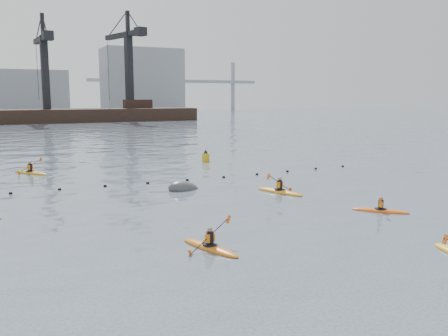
{
  "coord_description": "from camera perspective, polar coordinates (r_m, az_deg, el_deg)",
  "views": [
    {
      "loc": [
        -11.69,
        -10.08,
        6.25
      ],
      "look_at": [
        -1.83,
        10.22,
        2.8
      ],
      "focal_mm": 38.0,
      "sensor_mm": 36.0,
      "label": 1
    }
  ],
  "objects": [
    {
      "name": "kayaker_5",
      "position": [
        41.49,
        -22.27,
        -0.47
      ],
      "size": [
        2.77,
        3.29,
        1.34
      ],
      "rotation": [
        0.0,
        0.0,
        0.66
      ],
      "color": "orange",
      "rests_on": "ground"
    },
    {
      "name": "kayaker_0",
      "position": [
        19.77,
        -1.69,
        -9.43
      ],
      "size": [
        2.25,
        3.34,
        1.35
      ],
      "rotation": [
        0.0,
        0.0,
        0.31
      ],
      "color": "#C46312",
      "rests_on": "ground"
    },
    {
      "name": "mooring_buoy",
      "position": [
        32.06,
        -4.87,
        -2.58
      ],
      "size": [
        2.62,
        1.67,
        1.59
      ],
      "primitive_type": "ellipsoid",
      "rotation": [
        0.0,
        0.21,
        0.14
      ],
      "color": "#3F4144",
      "rests_on": "ground"
    },
    {
      "name": "kayaker_3",
      "position": [
        31.1,
        6.71,
        -2.75
      ],
      "size": [
        2.48,
        3.68,
        1.52
      ],
      "rotation": [
        0.0,
        0.0,
        0.33
      ],
      "color": "orange",
      "rests_on": "ground"
    },
    {
      "name": "barge_pier",
      "position": [
        120.7,
        -20.57,
        6.07
      ],
      "size": [
        72.0,
        19.3,
        29.5
      ],
      "color": "black",
      "rests_on": "ground"
    },
    {
      "name": "float_line",
      "position": [
        35.03,
        -6.87,
        -1.6
      ],
      "size": [
        33.24,
        0.73,
        0.24
      ],
      "color": "black",
      "rests_on": "ground"
    },
    {
      "name": "skyline",
      "position": [
        160.98,
        -21.24,
        9.17
      ],
      "size": [
        141.0,
        28.0,
        22.0
      ],
      "color": "gray",
      "rests_on": "ground"
    },
    {
      "name": "kayaker_4",
      "position": [
        27.22,
        18.31,
        -4.83
      ],
      "size": [
        2.49,
        2.59,
        1.11
      ],
      "rotation": [
        0.0,
        0.0,
        3.9
      ],
      "color": "#E65C15",
      "rests_on": "ground"
    },
    {
      "name": "nav_buoy",
      "position": [
        45.55,
        -2.21,
        1.3
      ],
      "size": [
        0.72,
        0.72,
        1.3
      ],
      "color": "gold",
      "rests_on": "ground"
    },
    {
      "name": "ground",
      "position": [
        16.65,
        22.23,
        -14.02
      ],
      "size": [
        400.0,
        400.0,
        0.0
      ],
      "primitive_type": "plane",
      "color": "#3B4A56",
      "rests_on": "ground"
    }
  ]
}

